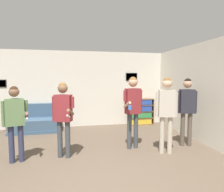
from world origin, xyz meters
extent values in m
cube|color=silver|center=(0.00, 4.41, 1.35)|extent=(8.59, 0.06, 2.70)
cube|color=black|center=(1.93, 4.37, 1.79)|extent=(0.44, 0.02, 0.29)
cube|color=gray|center=(1.93, 4.37, 1.79)|extent=(0.40, 0.01, 0.25)
cube|color=black|center=(-2.56, 4.37, 1.57)|extent=(0.29, 0.02, 0.25)
cube|color=beige|center=(-2.56, 4.37, 1.57)|extent=(0.24, 0.01, 0.21)
cube|color=silver|center=(3.13, 2.19, 1.35)|extent=(0.06, 6.78, 2.70)
cube|color=#3D5670|center=(-1.48, 3.94, 0.05)|extent=(1.57, 0.80, 0.10)
cube|color=#3D5670|center=(-1.48, 3.94, 0.26)|extent=(1.51, 0.74, 0.32)
cube|color=#3D5670|center=(-1.48, 4.27, 0.65)|extent=(1.51, 0.14, 0.46)
cube|color=#3D5670|center=(-2.20, 3.94, 0.51)|extent=(0.12, 0.74, 0.18)
cube|color=#3D5670|center=(-0.76, 3.94, 0.51)|extent=(0.12, 0.74, 0.18)
cube|color=brown|center=(1.78, 4.19, 0.49)|extent=(0.02, 0.30, 0.97)
cube|color=brown|center=(2.71, 4.19, 0.49)|extent=(0.02, 0.30, 0.97)
cube|color=brown|center=(2.25, 4.34, 0.49)|extent=(0.95, 0.01, 0.97)
cube|color=brown|center=(2.25, 4.19, 0.01)|extent=(0.91, 0.30, 0.02)
cube|color=brown|center=(2.25, 4.19, 0.96)|extent=(0.91, 0.30, 0.02)
cube|color=brown|center=(2.25, 4.19, 0.24)|extent=(0.91, 0.30, 0.02)
cube|color=brown|center=(2.25, 4.19, 0.49)|extent=(0.91, 0.30, 0.02)
cube|color=brown|center=(2.25, 4.19, 0.73)|extent=(0.91, 0.30, 0.02)
cube|color=gold|center=(2.25, 4.18, 0.12)|extent=(0.78, 0.26, 0.19)
cube|color=#338447|center=(2.25, 4.18, 0.36)|extent=(0.78, 0.26, 0.19)
cube|color=#2847A3|center=(2.25, 4.18, 0.60)|extent=(0.78, 0.26, 0.19)
cube|color=#2847A3|center=(2.25, 4.18, 0.85)|extent=(0.78, 0.26, 0.19)
cylinder|color=#2D334C|center=(-1.54, 1.49, 0.39)|extent=(0.11, 0.11, 0.78)
cylinder|color=#2D334C|center=(-1.37, 1.53, 0.39)|extent=(0.11, 0.11, 0.78)
cube|color=#5B7A4C|center=(-1.45, 1.51, 1.06)|extent=(0.40, 0.27, 0.55)
sphere|color=brown|center=(-1.45, 1.51, 1.47)|extent=(0.20, 0.20, 0.20)
sphere|color=#382314|center=(-1.45, 1.51, 1.50)|extent=(0.17, 0.17, 0.17)
cylinder|color=#5B7A4C|center=(-1.24, 1.55, 1.18)|extent=(0.07, 0.07, 0.23)
cylinder|color=brown|center=(-1.21, 1.43, 1.00)|extent=(0.12, 0.29, 0.18)
cylinder|color=white|center=(-1.19, 1.30, 0.94)|extent=(0.06, 0.15, 0.09)
cylinder|color=#5B7A4C|center=(-1.66, 1.46, 1.03)|extent=(0.07, 0.07, 0.52)
cylinder|color=#3D4247|center=(-0.58, 1.59, 0.41)|extent=(0.11, 0.11, 0.81)
cylinder|color=#3D4247|center=(-0.41, 1.53, 0.41)|extent=(0.11, 0.11, 0.81)
cube|color=maroon|center=(-0.49, 1.56, 1.10)|extent=(0.41, 0.31, 0.58)
sphere|color=brown|center=(-0.49, 1.56, 1.53)|extent=(0.21, 0.21, 0.21)
sphere|color=brown|center=(-0.49, 1.56, 1.57)|extent=(0.18, 0.18, 0.18)
cylinder|color=maroon|center=(-0.29, 1.48, 1.23)|extent=(0.07, 0.07, 0.24)
cylinder|color=brown|center=(-0.34, 1.36, 1.04)|extent=(0.16, 0.30, 0.18)
cylinder|color=white|center=(-0.38, 1.23, 0.98)|extent=(0.08, 0.14, 0.09)
cylinder|color=maroon|center=(-0.70, 1.63, 1.08)|extent=(0.07, 0.07, 0.54)
cylinder|color=#3D4247|center=(1.07, 1.79, 0.44)|extent=(0.11, 0.11, 0.88)
cylinder|color=#3D4247|center=(1.25, 1.82, 0.44)|extent=(0.11, 0.11, 0.88)
cube|color=maroon|center=(1.16, 1.80, 1.19)|extent=(0.38, 0.25, 0.62)
sphere|color=tan|center=(1.16, 1.80, 1.65)|extent=(0.23, 0.23, 0.23)
sphere|color=brown|center=(1.16, 1.80, 1.69)|extent=(0.19, 0.19, 0.19)
cylinder|color=maroon|center=(1.38, 1.83, 1.16)|extent=(0.07, 0.07, 0.58)
cylinder|color=maroon|center=(0.95, 1.77, 1.33)|extent=(0.07, 0.07, 0.26)
cylinder|color=tan|center=(0.97, 1.63, 1.13)|extent=(0.11, 0.32, 0.19)
cylinder|color=blue|center=(0.99, 1.49, 1.08)|extent=(0.08, 0.08, 0.10)
cylinder|color=#B7AD99|center=(1.73, 1.35, 0.43)|extent=(0.11, 0.11, 0.87)
cylinder|color=#B7AD99|center=(1.91, 1.30, 0.43)|extent=(0.11, 0.11, 0.87)
cube|color=#BCB2A3|center=(1.82, 1.33, 1.17)|extent=(0.40, 0.29, 0.61)
sphere|color=#D1A889|center=(1.82, 1.33, 1.63)|extent=(0.22, 0.22, 0.22)
sphere|color=brown|center=(1.82, 1.33, 1.67)|extent=(0.19, 0.19, 0.19)
cylinder|color=#BCB2A3|center=(2.03, 1.27, 1.15)|extent=(0.07, 0.07, 0.58)
cylinder|color=#BCB2A3|center=(1.61, 1.39, 1.15)|extent=(0.07, 0.07, 0.58)
cylinder|color=brown|center=(2.48, 1.72, 0.43)|extent=(0.11, 0.11, 0.86)
cylinder|color=brown|center=(2.66, 1.67, 0.43)|extent=(0.11, 0.11, 0.86)
cube|color=#282833|center=(2.57, 1.70, 1.16)|extent=(0.40, 0.28, 0.61)
sphere|color=tan|center=(2.57, 1.70, 1.61)|extent=(0.22, 0.22, 0.22)
sphere|color=black|center=(2.57, 1.70, 1.65)|extent=(0.19, 0.19, 0.19)
cylinder|color=#282833|center=(2.78, 1.64, 1.14)|extent=(0.07, 0.07, 0.57)
cylinder|color=#282833|center=(2.36, 1.75, 1.14)|extent=(0.07, 0.07, 0.57)
cylinder|color=brown|center=(-1.82, 3.35, 0.08)|extent=(0.07, 0.07, 0.17)
cylinder|color=brown|center=(-1.82, 3.35, 0.20)|extent=(0.03, 0.03, 0.07)
cylinder|color=yellow|center=(2.08, 4.19, 1.03)|extent=(0.08, 0.08, 0.12)
camera|label=1|loc=(-0.33, -2.84, 1.76)|focal=32.00mm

